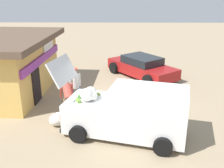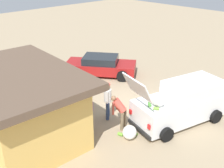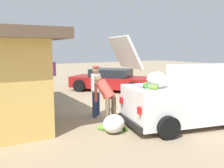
# 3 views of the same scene
# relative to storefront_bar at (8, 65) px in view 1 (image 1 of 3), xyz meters

# --- Properties ---
(ground_plane) EXTENTS (60.00, 60.00, 0.00)m
(ground_plane) POSITION_rel_storefront_bar_xyz_m (-1.31, -5.15, -1.50)
(ground_plane) COLOR #9E896B
(storefront_bar) EXTENTS (6.51, 4.63, 2.88)m
(storefront_bar) POSITION_rel_storefront_bar_xyz_m (0.00, 0.00, 0.00)
(storefront_bar) COLOR #E0B259
(storefront_bar) RESTS_ON ground_plane
(delivery_van) EXTENTS (2.92, 4.96, 2.69)m
(delivery_van) POSITION_rel_storefront_bar_xyz_m (-3.97, -5.75, -0.58)
(delivery_van) COLOR white
(delivery_van) RESTS_ON ground_plane
(parked_sedan) EXTENTS (4.64, 4.13, 1.23)m
(parked_sedan) POSITION_rel_storefront_bar_xyz_m (2.77, -6.85, -0.90)
(parked_sedan) COLOR maroon
(parked_sedan) RESTS_ON ground_plane
(vendor_standing) EXTENTS (0.48, 0.48, 1.77)m
(vendor_standing) POSITION_rel_storefront_bar_xyz_m (-1.48, -3.50, -0.47)
(vendor_standing) COLOR navy
(vendor_standing) RESTS_ON ground_plane
(customer_bending) EXTENTS (0.73, 0.65, 1.51)m
(customer_bending) POSITION_rel_storefront_bar_xyz_m (-2.43, -3.32, -0.58)
(customer_bending) COLOR #726047
(customer_bending) RESTS_ON ground_plane
(unloaded_banana_pile) EXTENTS (0.96, 0.98, 0.51)m
(unloaded_banana_pile) POSITION_rel_storefront_bar_xyz_m (-3.25, -3.07, -1.25)
(unloaded_banana_pile) COLOR silver
(unloaded_banana_pile) RESTS_ON ground_plane
(paint_bucket) EXTENTS (0.29, 0.29, 0.34)m
(paint_bucket) POSITION_rel_storefront_bar_xyz_m (2.21, -2.81, -1.33)
(paint_bucket) COLOR blue
(paint_bucket) RESTS_ON ground_plane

